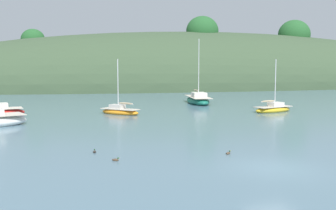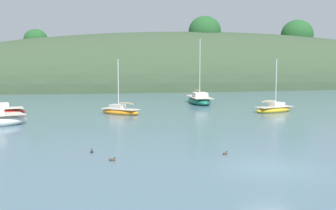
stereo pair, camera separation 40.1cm
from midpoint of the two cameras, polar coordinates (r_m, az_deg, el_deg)
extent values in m
plane|color=slate|center=(20.29, 14.52, -8.83)|extent=(400.00, 400.00, 0.00)
ellipsoid|color=#384C33|center=(94.80, 6.43, 2.63)|extent=(150.00, 36.00, 25.81)
ellipsoid|color=#235628|center=(104.00, 17.72, 9.68)|extent=(8.04, 7.31, 7.31)
ellipsoid|color=#235628|center=(92.07, 4.88, 10.65)|extent=(7.48, 6.80, 6.80)
ellipsoid|color=#235628|center=(89.55, -19.12, 8.95)|extent=(5.00, 4.54, 4.54)
ellipsoid|color=#196B56|center=(52.87, 4.14, 0.60)|extent=(3.55, 7.92, 1.22)
cube|color=beige|center=(52.82, 4.15, 1.20)|extent=(3.26, 7.29, 0.06)
cube|color=silver|center=(52.20, 4.29, 1.49)|extent=(1.99, 2.64, 0.63)
cylinder|color=silver|center=(52.28, 4.26, 5.36)|extent=(0.09, 0.09, 7.67)
cylinder|color=silver|center=(53.96, 3.88, 2.09)|extent=(0.48, 3.20, 0.07)
ellipsoid|color=tan|center=(53.96, 3.88, 2.14)|extent=(0.59, 3.09, 0.20)
ellipsoid|color=orange|center=(41.44, -7.25, -1.03)|extent=(4.30, 4.34, 0.73)
cube|color=beige|center=(41.40, -7.25, -0.58)|extent=(3.96, 3.99, 0.06)
cube|color=beige|center=(41.60, -7.65, -0.24)|extent=(1.74, 1.75, 0.46)
cylinder|color=silver|center=(41.34, -7.55, 3.03)|extent=(0.09, 0.09, 5.20)
cylinder|color=silver|center=(40.91, -6.45, 0.17)|extent=(1.39, 1.42, 0.07)
ellipsoid|color=tan|center=(40.90, -6.45, 0.24)|extent=(1.43, 1.45, 0.20)
ellipsoid|color=gold|center=(44.52, 14.74, -0.69)|extent=(5.16, 2.94, 0.78)
cube|color=beige|center=(44.48, 14.75, -0.24)|extent=(4.75, 2.70, 0.06)
cube|color=silver|center=(44.74, 15.11, 0.09)|extent=(1.80, 1.47, 0.47)
cylinder|color=silver|center=(44.47, 15.06, 3.10)|extent=(0.09, 0.09, 5.18)
cylinder|color=silver|center=(43.87, 14.06, 0.48)|extent=(2.00, 0.63, 0.07)
ellipsoid|color=tan|center=(43.86, 14.06, 0.54)|extent=(1.95, 0.73, 0.20)
ellipsoid|color=#473828|center=(22.84, 8.22, -6.96)|extent=(0.38, 0.32, 0.16)
sphere|color=#1E4723|center=(22.93, 8.44, -6.63)|extent=(0.09, 0.09, 0.09)
cone|color=gold|center=(22.98, 8.54, -6.61)|extent=(0.06, 0.05, 0.04)
cone|color=#473828|center=(22.72, 7.98, -6.94)|extent=(0.10, 0.10, 0.08)
ellipsoid|color=#473828|center=(21.27, -8.16, -7.91)|extent=(0.38, 0.31, 0.16)
sphere|color=#1E4723|center=(21.20, -7.79, -7.64)|extent=(0.09, 0.09, 0.09)
cone|color=gold|center=(21.18, -7.62, -7.66)|extent=(0.06, 0.05, 0.04)
cone|color=#473828|center=(21.31, -8.55, -7.80)|extent=(0.10, 0.10, 0.08)
ellipsoid|color=#2D2823|center=(23.42, -11.10, -6.69)|extent=(0.22, 0.36, 0.16)
sphere|color=#1E4723|center=(23.54, -11.08, -6.35)|extent=(0.09, 0.09, 0.09)
cone|color=gold|center=(23.60, -11.07, -6.33)|extent=(0.04, 0.05, 0.04)
cone|color=#2D2823|center=(23.27, -11.12, -6.69)|extent=(0.08, 0.08, 0.08)
camera|label=1|loc=(0.20, -90.30, -0.03)|focal=42.02mm
camera|label=2|loc=(0.20, 89.70, 0.03)|focal=42.02mm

